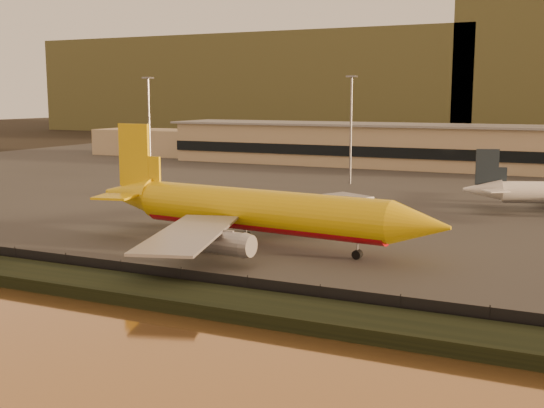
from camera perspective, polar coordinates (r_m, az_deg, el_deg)
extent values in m
plane|color=black|center=(86.75, -4.05, -4.90)|extent=(900.00, 900.00, 0.00)
cube|color=black|center=(72.68, -10.60, -7.21)|extent=(320.00, 7.00, 1.40)
cube|color=#2D2D2D|center=(174.73, 11.21, 2.02)|extent=(320.00, 220.00, 0.20)
cube|color=black|center=(75.68, -8.85, -6.04)|extent=(300.00, 0.05, 2.20)
cube|color=tan|center=(203.30, 13.29, 4.63)|extent=(160.00, 22.00, 12.00)
cube|color=black|center=(192.45, 12.60, 4.13)|extent=(160.00, 0.60, 3.00)
cube|color=gray|center=(202.95, 13.35, 6.41)|extent=(164.00, 24.00, 0.60)
cube|color=tan|center=(244.51, -8.95, 5.11)|extent=(50.00, 18.00, 9.00)
cylinder|color=slate|center=(175.71, -10.22, 6.21)|extent=(0.50, 0.50, 25.00)
cube|color=slate|center=(175.59, -10.34, 10.35)|extent=(2.20, 2.20, 0.40)
cylinder|color=slate|center=(162.03, 6.61, 6.07)|extent=(0.50, 0.50, 25.00)
cube|color=slate|center=(161.89, 6.69, 10.56)|extent=(2.20, 2.20, 0.40)
cube|color=#66673B|center=(451.50, 1.32, 9.84)|extent=(260.00, 160.00, 55.00)
cylinder|color=#DFB70B|center=(93.70, -0.96, -0.45)|extent=(38.43, 9.30, 5.50)
cylinder|color=#B30A12|center=(93.86, -0.96, -1.03)|extent=(37.25, 7.99, 4.29)
cone|color=#DFB70B|center=(84.19, 12.33, -1.73)|extent=(7.92, 6.22, 5.50)
cone|color=#DFB70B|center=(107.90, -11.78, 0.83)|extent=(10.02, 6.43, 5.50)
cube|color=#DFB70B|center=(106.52, -11.47, 4.02)|extent=(5.83, 1.02, 9.62)
cube|color=#DFB70B|center=(110.56, -9.06, 1.32)|extent=(6.94, 6.91, 0.33)
cube|color=#DFB70B|center=(102.44, -12.99, 0.60)|extent=(6.27, 6.22, 0.33)
cube|color=gray|center=(106.92, 2.68, 0.20)|extent=(17.64, 24.50, 0.33)
cylinder|color=gray|center=(102.83, 3.03, -1.01)|extent=(6.62, 3.65, 3.02)
cube|color=gray|center=(82.61, -6.93, -2.47)|extent=(13.75, 24.91, 0.33)
cylinder|color=gray|center=(84.20, -4.00, -3.26)|extent=(6.62, 3.65, 3.02)
cylinder|color=black|center=(87.99, 7.15, -4.21)|extent=(1.30, 1.08, 1.21)
cylinder|color=slate|center=(87.85, 7.16, -3.81)|extent=(0.21, 0.21, 2.47)
cylinder|color=black|center=(94.66, -3.79, -3.22)|extent=(1.30, 1.08, 1.21)
cylinder|color=slate|center=(94.52, -3.80, -2.84)|extent=(0.21, 0.21, 2.47)
cylinder|color=black|center=(98.68, -2.16, -2.70)|extent=(1.30, 1.08, 1.21)
cylinder|color=slate|center=(98.56, -2.17, -2.34)|extent=(0.21, 0.21, 2.47)
cone|color=silver|center=(129.73, 17.15, 1.17)|extent=(7.62, 5.86, 3.74)
cube|color=black|center=(129.43, 17.56, 2.97)|extent=(3.96, 1.72, 6.55)
cube|color=silver|center=(133.64, 17.43, 1.49)|extent=(3.89, 3.71, 0.22)
cube|color=silver|center=(126.43, 18.19, 1.05)|extent=(5.14, 5.11, 0.22)
cube|color=#DFB70B|center=(108.04, 4.35, -1.53)|extent=(4.30, 2.47, 1.83)
cube|color=silver|center=(118.55, 0.28, -0.57)|extent=(4.20, 2.27, 1.80)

